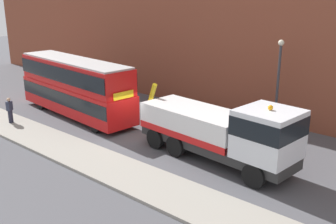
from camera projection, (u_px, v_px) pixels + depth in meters
ground_plane at (139, 137)px, 24.31m from camera, size 120.00×120.00×0.00m
near_kerb at (83, 156)px, 21.25m from camera, size 60.00×2.80×0.15m
recovery_tow_truck at (221, 130)px, 20.20m from camera, size 10.23×3.38×3.67m
double_decker_bus at (75, 85)px, 27.79m from camera, size 11.18×3.46×4.06m
pedestrian_onlooker at (10, 111)px, 26.20m from camera, size 0.41×0.47×1.71m
street_lamp at (278, 79)px, 24.02m from camera, size 0.36×0.36×5.83m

